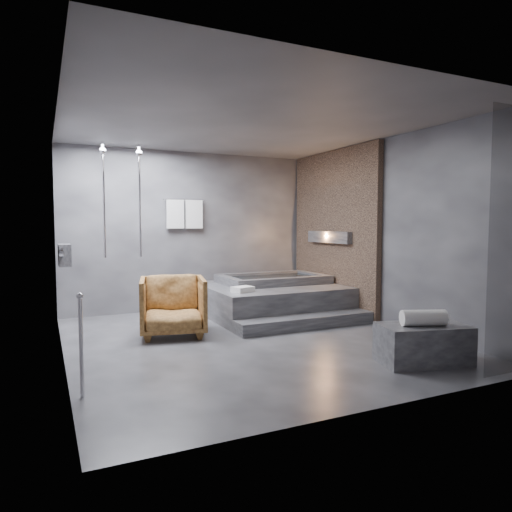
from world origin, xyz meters
TOP-DOWN VIEW (x-y plane):
  - room at (0.40, 0.24)m, footprint 5.00×5.04m
  - tub_deck at (1.05, 1.45)m, footprint 2.20×2.00m
  - tub_step at (1.05, 0.27)m, footprint 2.20×0.36m
  - concrete_bench at (1.32, -1.73)m, footprint 1.05×0.75m
  - driftwood_chair at (-0.84, 0.68)m, footprint 1.04×1.06m
  - rolled_towel at (1.28, -1.76)m, footprint 0.51×0.33m
  - deck_towel at (0.30, 0.89)m, footprint 0.36×0.31m

SIDE VIEW (x-z plane):
  - tub_step at x=1.05m, z-range 0.00..0.18m
  - concrete_bench at x=1.32m, z-range 0.00..0.43m
  - tub_deck at x=1.05m, z-range 0.00..0.50m
  - driftwood_chair at x=-0.84m, z-range 0.00..0.81m
  - rolled_towel at x=1.28m, z-range 0.43..0.60m
  - deck_towel at x=0.30m, z-range 0.50..0.58m
  - room at x=0.40m, z-range 0.32..3.14m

